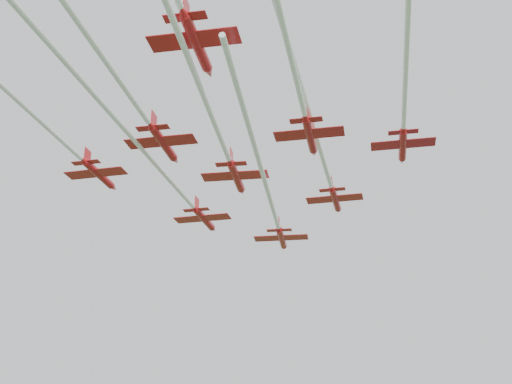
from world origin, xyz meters
The scene contains 8 objects.
jet_lead centered at (-1.95, 4.87, 47.97)m, with size 30.00×61.23×2.90m.
jet_row2_left centered at (-10.24, -10.33, 48.45)m, with size 24.31×63.28×2.84m.
jet_row2_right centered at (10.61, -1.91, 49.23)m, with size 21.69×54.96×2.67m.
jet_row3_left centered at (-17.05, -23.50, 49.93)m, with size 17.95×44.10×2.73m.
jet_row3_mid centered at (4.51, -19.66, 49.02)m, with size 29.26×60.38×2.91m.
jet_row3_right centered at (24.81, -8.30, 50.86)m, with size 20.45×47.11×2.61m.
jet_row4_left centered at (2.71, -36.23, 48.69)m, with size 27.58×64.70×2.76m.
jet_row4_right centered at (18.18, -23.58, 47.88)m, with size 21.32×49.16×2.59m.
Camera 1 is at (45.40, -75.22, 10.51)m, focal length 45.00 mm.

